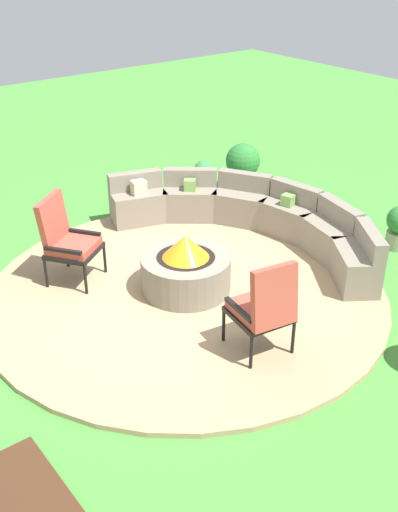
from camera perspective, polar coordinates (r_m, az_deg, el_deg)
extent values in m
plane|color=#478C38|center=(7.50, -1.21, -3.47)|extent=(24.00, 24.00, 0.00)
cylinder|color=tan|center=(7.48, -1.21, -3.28)|extent=(4.86, 4.86, 0.06)
cylinder|color=gray|center=(7.35, -1.23, -1.61)|extent=(1.08, 1.08, 0.44)
cylinder|color=black|center=(7.26, -1.25, -0.30)|extent=(0.70, 0.70, 0.06)
cone|color=orange|center=(7.18, -1.26, 0.89)|extent=(0.56, 0.56, 0.28)
cube|color=gray|center=(7.69, 14.37, -1.04)|extent=(0.91, 0.82, 0.47)
cube|color=gray|center=(7.57, 15.75, 1.41)|extent=(0.74, 0.58, 0.26)
cube|color=gray|center=(8.29, 11.99, 1.51)|extent=(0.87, 0.62, 0.47)
cube|color=gray|center=(8.22, 13.06, 3.97)|extent=(0.81, 0.34, 0.26)
cube|color=gray|center=(8.77, 8.35, 3.39)|extent=(0.85, 0.56, 0.47)
cube|color=gray|center=(8.73, 9.09, 5.85)|extent=(0.81, 0.27, 0.26)
cube|color=gray|center=(9.08, 3.95, 4.54)|extent=(0.91, 0.79, 0.47)
cube|color=gray|center=(9.06, 4.32, 6.99)|extent=(0.77, 0.53, 0.26)
cube|color=gray|center=(9.20, -0.84, 4.93)|extent=(0.85, 0.90, 0.47)
cube|color=gray|center=(9.19, -0.84, 7.39)|extent=(0.62, 0.72, 0.26)
cube|color=gray|center=(9.12, -5.65, 4.57)|extent=(0.66, 0.89, 0.47)
cube|color=gray|center=(9.11, -6.02, 7.02)|extent=(0.38, 0.81, 0.26)
cube|color=#70A34C|center=(9.03, -0.86, 6.66)|extent=(0.22, 0.22, 0.17)
cube|color=beige|center=(8.94, -5.67, 6.41)|extent=(0.20, 0.23, 0.20)
cube|color=#70A34C|center=(8.60, 8.30, 5.18)|extent=(0.19, 0.17, 0.16)
cylinder|color=black|center=(7.82, -8.80, -0.28)|extent=(0.04, 0.04, 0.38)
cylinder|color=black|center=(7.40, -10.56, -2.21)|extent=(0.04, 0.04, 0.38)
cylinder|color=black|center=(8.05, -12.24, 0.26)|extent=(0.04, 0.04, 0.38)
cylinder|color=black|center=(7.64, -14.13, -1.58)|extent=(0.04, 0.04, 0.38)
cube|color=black|center=(7.62, -11.59, 0.48)|extent=(0.80, 0.80, 0.05)
cube|color=#B24738|center=(7.59, -11.64, 0.95)|extent=(0.73, 0.74, 0.09)
cube|color=#B24738|center=(7.58, -13.48, 3.09)|extent=(0.39, 0.54, 0.69)
cube|color=black|center=(7.76, -10.81, 2.23)|extent=(0.42, 0.32, 0.04)
cube|color=black|center=(7.36, -12.61, 0.50)|extent=(0.42, 0.32, 0.04)
cylinder|color=black|center=(6.49, 2.31, -6.51)|extent=(0.04, 0.04, 0.38)
cylinder|color=black|center=(6.73, 6.08, -5.26)|extent=(0.04, 0.04, 0.38)
cylinder|color=black|center=(6.13, 4.90, -8.98)|extent=(0.04, 0.04, 0.38)
cylinder|color=black|center=(6.38, 8.79, -7.55)|extent=(0.04, 0.04, 0.38)
cube|color=black|center=(6.30, 5.61, -5.44)|extent=(0.65, 0.63, 0.05)
cube|color=#B24738|center=(6.26, 5.64, -4.91)|extent=(0.59, 0.58, 0.09)
cube|color=#B24738|center=(5.95, 7.08, -3.83)|extent=(0.24, 0.54, 0.65)
cube|color=black|center=(6.11, 3.76, -5.03)|extent=(0.48, 0.12, 0.04)
cube|color=black|center=(6.35, 7.51, -3.82)|extent=(0.48, 0.12, 0.04)
cylinder|color=#605B56|center=(10.40, 4.05, 6.88)|extent=(0.43, 0.43, 0.30)
sphere|color=#2D7A33|center=(10.27, 4.12, 8.87)|extent=(0.57, 0.57, 0.57)
cylinder|color=#605B56|center=(10.13, 0.52, 6.32)|extent=(0.31, 0.31, 0.30)
sphere|color=#3D8E42|center=(10.01, 0.52, 8.01)|extent=(0.34, 0.34, 0.34)
sphere|color=#DB337A|center=(9.95, 0.69, 8.35)|extent=(0.14, 0.14, 0.14)
cylinder|color=#A89E8E|center=(8.93, 18.09, 1.47)|extent=(0.33, 0.33, 0.24)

